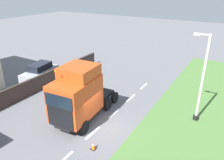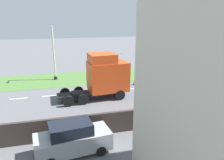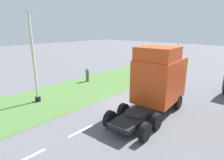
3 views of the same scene
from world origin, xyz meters
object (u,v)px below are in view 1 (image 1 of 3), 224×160
at_px(lamp_post, 201,85).
at_px(traffic_cone_lead, 93,145).
at_px(lorry_cab, 78,95).
at_px(parked_car, 40,73).

height_order(lamp_post, traffic_cone_lead, lamp_post).
relative_size(lorry_cab, lamp_post, 1.04).
bearing_deg(parked_car, lorry_cab, 148.07).
bearing_deg(traffic_cone_lead, parked_car, -27.84).
distance_m(parked_car, traffic_cone_lead, 13.44).
bearing_deg(lorry_cab, parked_car, -28.84).
bearing_deg(traffic_cone_lead, lamp_post, -125.52).
height_order(parked_car, traffic_cone_lead, parked_car).
bearing_deg(lorry_cab, traffic_cone_lead, 138.76).
height_order(parked_car, lamp_post, lamp_post).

